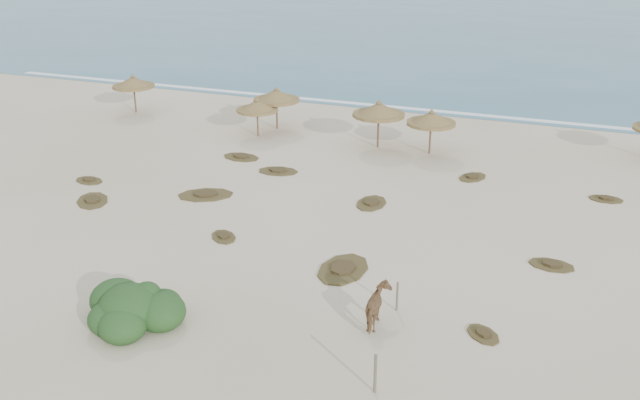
# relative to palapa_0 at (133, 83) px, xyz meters

# --- Properties ---
(ground) EXTENTS (160.00, 160.00, 0.00)m
(ground) POSITION_rel_palapa_0_xyz_m (18.83, -18.42, -2.07)
(ground) COLOR beige
(ground) RESTS_ON ground
(ocean) EXTENTS (200.00, 100.00, 0.01)m
(ocean) POSITION_rel_palapa_0_xyz_m (18.83, 56.58, -2.07)
(ocean) COLOR #2B6581
(ocean) RESTS_ON ground
(foam_line) EXTENTS (70.00, 0.60, 0.01)m
(foam_line) POSITION_rel_palapa_0_xyz_m (18.83, 7.58, -2.07)
(foam_line) COLOR white
(foam_line) RESTS_ON ground
(palapa_0) EXTENTS (3.04, 3.04, 2.67)m
(palapa_0) POSITION_rel_palapa_0_xyz_m (0.00, 0.00, 0.00)
(palapa_0) COLOR brown
(palapa_0) RESTS_ON ground
(palapa_1) EXTENTS (3.68, 3.68, 2.73)m
(palapa_1) POSITION_rel_palapa_0_xyz_m (10.73, -0.16, 0.05)
(palapa_1) COLOR brown
(palapa_1) RESTS_ON ground
(palapa_2) EXTENTS (3.04, 3.04, 2.40)m
(palapa_2) POSITION_rel_palapa_0_xyz_m (10.27, -2.04, -0.21)
(palapa_2) COLOR brown
(palapa_2) RESTS_ON ground
(palapa_3) EXTENTS (3.78, 3.78, 2.88)m
(palapa_3) POSITION_rel_palapa_0_xyz_m (17.83, -1.56, 0.16)
(palapa_3) COLOR brown
(palapa_3) RESTS_ON ground
(palapa_4) EXTENTS (3.36, 3.36, 2.64)m
(palapa_4) POSITION_rel_palapa_0_xyz_m (20.95, -1.66, -0.02)
(palapa_4) COLOR brown
(palapa_4) RESTS_ON ground
(horse) EXTENTS (1.00, 1.76, 1.40)m
(horse) POSITION_rel_palapa_0_xyz_m (23.34, -20.28, -1.37)
(horse) COLOR brown
(horse) RESTS_ON ground
(fence_post_near) EXTENTS (0.10, 0.10, 1.28)m
(fence_post_near) POSITION_rel_palapa_0_xyz_m (24.28, -23.74, -1.43)
(fence_post_near) COLOR #6E6652
(fence_post_near) RESTS_ON ground
(fence_post_far) EXTENTS (0.08, 0.08, 1.11)m
(fence_post_far) POSITION_rel_palapa_0_xyz_m (23.69, -19.09, -1.52)
(fence_post_far) COLOR #6E6652
(fence_post_far) RESTS_ON ground
(bush) EXTENTS (3.59, 3.17, 1.61)m
(bush) POSITION_rel_palapa_0_xyz_m (15.53, -23.05, -1.54)
(bush) COLOR #284E21
(bush) RESTS_ON ground
(scrub_0) EXTENTS (2.52, 2.68, 0.16)m
(scrub_0) POSITION_rel_palapa_0_xyz_m (7.39, -14.53, -2.02)
(scrub_0) COLOR #4E4522
(scrub_0) RESTS_ON ground
(scrub_1) EXTENTS (3.22, 2.81, 0.16)m
(scrub_1) POSITION_rel_palapa_0_xyz_m (12.11, -11.94, -2.02)
(scrub_1) COLOR #4E4522
(scrub_1) RESTS_ON ground
(scrub_2) EXTENTS (1.76, 1.77, 0.16)m
(scrub_2) POSITION_rel_palapa_0_xyz_m (15.21, -15.93, -2.02)
(scrub_2) COLOR #4E4522
(scrub_2) RESTS_ON ground
(scrub_3) EXTENTS (1.41, 2.12, 0.16)m
(scrub_3) POSITION_rel_palapa_0_xyz_m (20.03, -10.10, -2.02)
(scrub_3) COLOR #4E4522
(scrub_3) RESTS_ON ground
(scrub_4) EXTENTS (1.88, 1.31, 0.16)m
(scrub_4) POSITION_rel_palapa_0_xyz_m (28.53, -13.69, -2.02)
(scrub_4) COLOR #4E4522
(scrub_4) RESTS_ON ground
(scrub_6) EXTENTS (2.34, 1.68, 0.16)m
(scrub_6) POSITION_rel_palapa_0_xyz_m (11.17, -6.17, -2.02)
(scrub_6) COLOR #4E4522
(scrub_6) RESTS_ON ground
(scrub_7) EXTENTS (1.80, 2.11, 0.16)m
(scrub_7) POSITION_rel_palapa_0_xyz_m (23.96, -4.83, -2.02)
(scrub_7) COLOR #4E4522
(scrub_7) RESTS_ON ground
(scrub_8) EXTENTS (1.81, 1.38, 0.16)m
(scrub_8) POSITION_rel_palapa_0_xyz_m (5.51, -12.32, -2.02)
(scrub_8) COLOR #4E4522
(scrub_8) RESTS_ON ground
(scrub_9) EXTENTS (2.02, 2.94, 0.16)m
(scrub_9) POSITION_rel_palapa_0_xyz_m (20.96, -16.92, -2.02)
(scrub_9) COLOR #4E4522
(scrub_9) RESTS_ON ground
(scrub_10) EXTENTS (1.63, 1.08, 0.16)m
(scrub_10) POSITION_rel_palapa_0_xyz_m (30.50, -5.59, -2.02)
(scrub_10) COLOR #4E4522
(scrub_10) RESTS_ON ground
(scrub_11) EXTENTS (1.88, 2.21, 0.16)m
(scrub_11) POSITION_rel_palapa_0_xyz_m (14.57, -22.37, -2.02)
(scrub_11) COLOR #4E4522
(scrub_11) RESTS_ON ground
(scrub_12) EXTENTS (1.58, 1.60, 0.16)m
(scrub_12) POSITION_rel_palapa_0_xyz_m (26.77, -19.63, -2.02)
(scrub_12) COLOR #4E4522
(scrub_12) RESTS_ON ground
(scrub_13) EXTENTS (2.36, 1.73, 0.16)m
(scrub_13) POSITION_rel_palapa_0_xyz_m (14.06, -7.56, -2.02)
(scrub_13) COLOR #4E4522
(scrub_13) RESTS_ON ground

